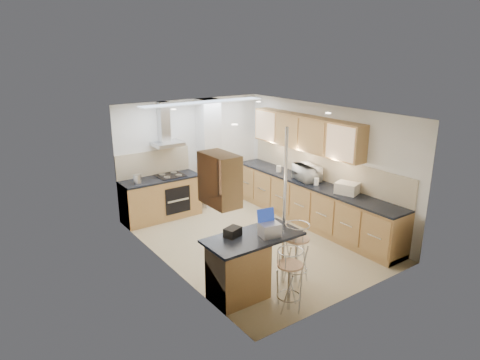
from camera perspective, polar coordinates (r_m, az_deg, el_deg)
ground at (r=8.40m, az=1.87°, el=-8.06°), size 4.80×4.80×0.00m
room_shell at (r=8.35m, az=2.19°, el=3.03°), size 3.64×4.84×2.51m
right_counter at (r=9.14m, az=9.42°, el=-3.00°), size 0.63×4.40×0.92m
back_counter at (r=9.45m, az=-10.48°, el=-2.38°), size 1.70×0.63×0.92m
peninsula at (r=6.55m, az=1.73°, el=-11.18°), size 1.47×0.72×0.94m
microwave at (r=9.06m, az=8.97°, el=0.98°), size 0.51×0.66×0.33m
laptop at (r=6.32m, az=3.98°, el=-6.63°), size 0.32×0.27×0.20m
bag at (r=6.31m, az=-0.98°, el=-6.95°), size 0.29×0.25×0.13m
bar_stool_near at (r=6.21m, az=6.61°, el=-13.09°), size 0.44×0.44×0.94m
bar_stool_end at (r=6.86m, az=7.53°, el=-9.67°), size 0.58×0.58×1.01m
jar_a at (r=9.27m, az=8.89°, el=0.85°), size 0.15×0.15×0.17m
jar_b at (r=9.62m, az=5.18°, el=1.49°), size 0.14×0.14×0.14m
jar_c at (r=8.54m, az=14.57°, el=-0.92°), size 0.17×0.17×0.18m
jar_d at (r=8.80m, az=10.14°, el=-0.21°), size 0.11×0.11×0.14m
bread_bin at (r=8.40m, az=14.10°, el=-1.06°), size 0.43×0.48×0.21m
kettle at (r=8.99m, az=-13.54°, el=0.13°), size 0.16×0.16×0.20m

